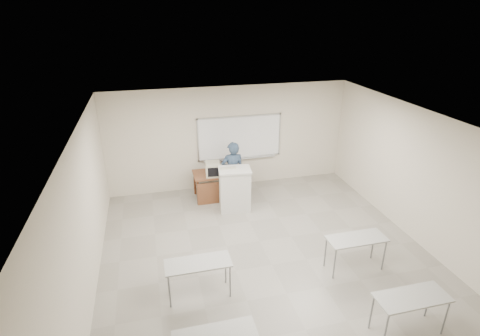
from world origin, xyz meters
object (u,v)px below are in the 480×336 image
object	(u,v)px
crt_monitor	(213,169)
mouse	(230,174)
instructor_desk	(222,180)
keyboard	(228,168)
laptop	(234,168)
podium	(235,189)
whiteboard	(240,138)
presenter	(233,172)

from	to	relation	value
crt_monitor	mouse	bearing A→B (deg)	-4.19
instructor_desk	keyboard	distance (m)	0.87
laptop	podium	bearing A→B (deg)	-112.04
laptop	mouse	xyz separation A→B (m)	(-0.20, -0.31, -0.03)
podium	laptop	size ratio (longest dim) A/B	3.96
whiteboard	mouse	xyz separation A→B (m)	(-0.50, -0.87, -0.71)
whiteboard	keyboard	size ratio (longest dim) A/B	5.95
whiteboard	presenter	world-z (taller)	whiteboard
laptop	presenter	world-z (taller)	presenter
crt_monitor	podium	bearing A→B (deg)	-51.01
whiteboard	laptop	xyz separation A→B (m)	(-0.30, -0.56, -0.68)
instructor_desk	crt_monitor	bearing A→B (deg)	-177.00
crt_monitor	mouse	distance (m)	0.48
mouse	podium	bearing A→B (deg)	-96.13
laptop	keyboard	xyz separation A→B (m)	(-0.35, -0.83, 0.37)
crt_monitor	laptop	bearing A→B (deg)	24.85
mouse	keyboard	xyz separation A→B (m)	(-0.15, -0.52, 0.40)
instructor_desk	podium	size ratio (longest dim) A/B	1.33
keyboard	instructor_desk	bearing A→B (deg)	95.59
mouse	instructor_desk	bearing A→B (deg)	150.16
instructor_desk	presenter	world-z (taller)	presenter
instructor_desk	podium	world-z (taller)	podium
instructor_desk	presenter	bearing A→B (deg)	-40.06
instructor_desk	keyboard	size ratio (longest dim) A/B	3.70
crt_monitor	laptop	size ratio (longest dim) A/B	1.53
whiteboard	podium	world-z (taller)	whiteboard
whiteboard	laptop	bearing A→B (deg)	-118.09
crt_monitor	instructor_desk	bearing A→B (deg)	8.18
laptop	keyboard	bearing A→B (deg)	-122.56
instructor_desk	laptop	bearing A→B (deg)	28.73
instructor_desk	podium	xyz separation A→B (m)	(0.20, -0.69, 0.02)
whiteboard	keyboard	distance (m)	1.56
podium	mouse	xyz separation A→B (m)	(-0.00, 0.60, 0.19)
whiteboard	crt_monitor	world-z (taller)	whiteboard
instructor_desk	laptop	size ratio (longest dim) A/B	5.25
mouse	presenter	bearing A→B (deg)	-72.52
whiteboard	keyboard	world-z (taller)	whiteboard
instructor_desk	crt_monitor	world-z (taller)	crt_monitor
mouse	presenter	world-z (taller)	presenter
laptop	keyboard	world-z (taller)	keyboard
laptop	presenter	distance (m)	0.46
crt_monitor	presenter	distance (m)	0.55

